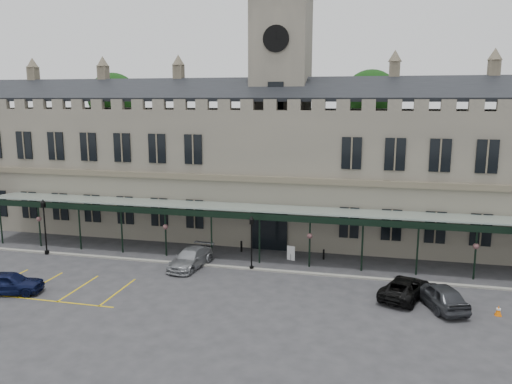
% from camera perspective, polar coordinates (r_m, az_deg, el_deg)
% --- Properties ---
extents(ground, '(140.00, 140.00, 0.00)m').
position_cam_1_polar(ground, '(33.80, -2.39, -11.90)').
color(ground, '#2F2F32').
extents(station_building, '(60.00, 10.36, 17.30)m').
position_cam_1_polar(station_building, '(47.18, 2.77, 2.71)').
color(station_building, '#6C675A').
rests_on(station_building, ground).
extents(clock_tower, '(5.60, 5.60, 24.80)m').
position_cam_1_polar(clock_tower, '(46.82, 2.87, 10.81)').
color(clock_tower, '#6C675A').
rests_on(clock_tower, ground).
extents(canopy, '(50.00, 4.10, 4.30)m').
position_cam_1_polar(canopy, '(39.88, 0.49, -4.71)').
color(canopy, '#8C9E93').
rests_on(canopy, ground).
extents(kerb, '(60.00, 0.40, 0.12)m').
position_cam_1_polar(kerb, '(38.75, -0.17, -8.80)').
color(kerb, gray).
rests_on(kerb, ground).
extents(parking_markings, '(16.00, 6.00, 0.01)m').
position_cam_1_polar(parking_markings, '(38.60, -23.81, -9.92)').
color(parking_markings, gold).
rests_on(parking_markings, ground).
extents(tree_behind_left, '(6.00, 6.00, 16.00)m').
position_cam_1_polar(tree_behind_left, '(62.95, -15.95, 10.09)').
color(tree_behind_left, '#332314').
rests_on(tree_behind_left, ground).
extents(tree_behind_mid, '(6.00, 6.00, 16.00)m').
position_cam_1_polar(tree_behind_mid, '(55.05, 12.97, 10.21)').
color(tree_behind_mid, '#332314').
rests_on(tree_behind_mid, ground).
extents(lamp_post_left, '(0.45, 0.45, 4.75)m').
position_cam_1_polar(lamp_post_left, '(45.35, -23.02, -3.15)').
color(lamp_post_left, black).
rests_on(lamp_post_left, ground).
extents(lamp_post_mid, '(0.40, 0.40, 4.26)m').
position_cam_1_polar(lamp_post_mid, '(38.02, -0.51, -5.29)').
color(lamp_post_mid, black).
rests_on(lamp_post_mid, ground).
extents(traffic_cone, '(0.40, 0.40, 0.64)m').
position_cam_1_polar(traffic_cone, '(34.32, 25.96, -12.10)').
color(traffic_cone, orange).
rests_on(traffic_cone, ground).
extents(sign_board, '(0.68, 0.26, 1.19)m').
position_cam_1_polar(sign_board, '(40.92, 4.01, -7.00)').
color(sign_board, black).
rests_on(sign_board, ground).
extents(bollard_left, '(0.17, 0.17, 0.96)m').
position_cam_1_polar(bollard_left, '(43.01, -1.68, -6.23)').
color(bollard_left, black).
rests_on(bollard_left, ground).
extents(bollard_right, '(0.15, 0.15, 0.85)m').
position_cam_1_polar(bollard_right, '(41.41, 7.74, -7.08)').
color(bollard_right, black).
rests_on(bollard_right, ground).
extents(car_left_a, '(4.75, 2.88, 1.51)m').
position_cam_1_polar(car_left_a, '(37.93, -26.41, -9.28)').
color(car_left_a, '#0C1234').
rests_on(car_left_a, ground).
extents(car_taxi, '(2.71, 5.22, 1.45)m').
position_cam_1_polar(car_taxi, '(39.49, -7.49, -7.51)').
color(car_taxi, gray).
rests_on(car_taxi, ground).
extents(car_van, '(3.91, 5.37, 1.36)m').
position_cam_1_polar(car_van, '(34.84, 16.64, -10.46)').
color(car_van, black).
rests_on(car_van, ground).
extents(car_right_a, '(3.47, 5.01, 1.58)m').
position_cam_1_polar(car_right_a, '(33.99, 20.32, -11.02)').
color(car_right_a, '#2F3136').
rests_on(car_right_a, ground).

